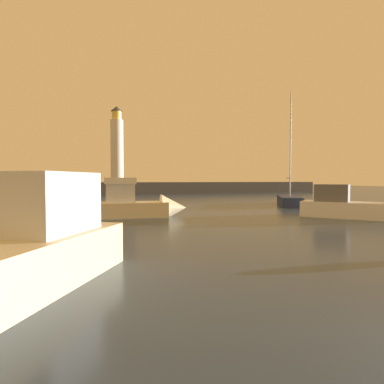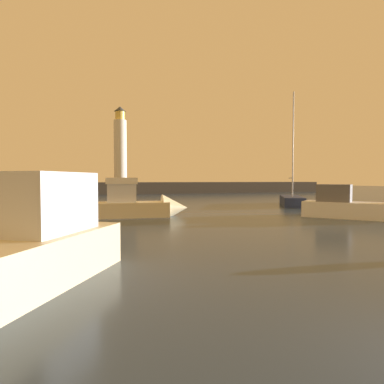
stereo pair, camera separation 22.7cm
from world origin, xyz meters
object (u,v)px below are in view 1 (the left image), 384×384
(motorboat_1, at_px, (362,208))
(motorboat_2, at_px, (140,205))
(sailboat_moored, at_px, (289,200))
(lighthouse, at_px, (117,146))

(motorboat_1, xyz_separation_m, motorboat_2, (-14.56, 5.68, 0.07))
(motorboat_1, relative_size, sailboat_moored, 0.61)
(lighthouse, xyz_separation_m, motorboat_1, (13.31, -43.96, -8.21))
(motorboat_1, bearing_deg, motorboat_2, 158.69)
(motorboat_2, relative_size, sailboat_moored, 0.65)
(lighthouse, bearing_deg, motorboat_1, -73.15)
(lighthouse, xyz_separation_m, sailboat_moored, (15.25, -32.63, -8.41))
(motorboat_2, distance_m, sailboat_moored, 17.44)
(lighthouse, relative_size, motorboat_1, 2.02)
(motorboat_1, bearing_deg, sailboat_moored, 80.29)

